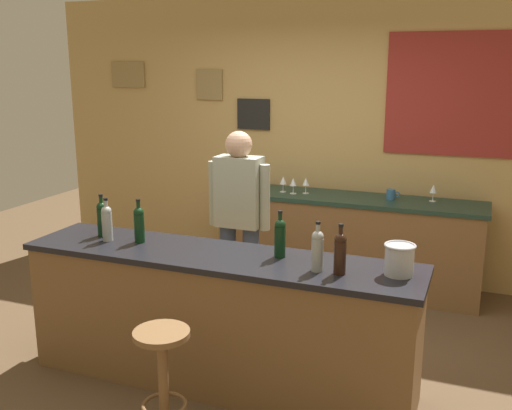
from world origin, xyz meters
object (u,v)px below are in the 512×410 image
object	(u,v)px
wine_bottle_d	(280,237)
wine_bottle_f	(340,252)
wine_bottle_e	(317,249)
wine_glass_a	(240,178)
wine_bottle_b	(107,222)
wine_bottle_c	(139,223)
wine_glass_b	(283,181)
bar_stool	(163,367)
wine_glass_e	(433,190)
bartender	(239,217)
wine_bottle_a	(102,217)
wine_glass_d	(306,182)
coffee_mug	(391,194)
ice_bucket	(399,259)
wine_glass_c	(293,183)

from	to	relation	value
wine_bottle_d	wine_bottle_f	distance (m)	0.46
wine_bottle_e	wine_glass_a	xyz separation A→B (m)	(-1.38, 2.07, -0.05)
wine_bottle_b	wine_bottle_c	bearing A→B (deg)	13.28
wine_bottle_d	wine_glass_b	size ratio (longest dim) A/B	1.97
bar_stool	wine_bottle_e	size ratio (longest dim) A/B	2.22
wine_bottle_f	wine_glass_e	xyz separation A→B (m)	(0.33, 2.22, -0.05)
bartender	wine_bottle_b	distance (m)	1.09
bartender	wine_bottle_b	bearing A→B (deg)	-124.98
wine_bottle_a	wine_glass_a	bearing A→B (deg)	82.56
wine_glass_d	coffee_mug	size ratio (longest dim) A/B	1.24
wine_glass_a	coffee_mug	size ratio (longest dim) A/B	1.24
bar_stool	wine_bottle_d	distance (m)	1.07
wine_glass_e	bar_stool	bearing A→B (deg)	-112.60
coffee_mug	wine_glass_d	bearing A→B (deg)	-176.94
wine_glass_e	coffee_mug	world-z (taller)	wine_glass_e
ice_bucket	coffee_mug	distance (m)	2.08
wine_bottle_c	wine_bottle_f	distance (m)	1.44
wine_bottle_a	wine_glass_a	size ratio (longest dim) A/B	1.97
wine_bottle_e	wine_bottle_a	bearing A→B (deg)	175.06
wine_glass_b	wine_bottle_a	bearing A→B (deg)	-109.63
wine_glass_d	wine_glass_c	bearing A→B (deg)	-151.85
wine_glass_b	wine_glass_c	bearing A→B (deg)	-19.00
wine_glass_b	wine_bottle_e	bearing A→B (deg)	-65.96
ice_bucket	bartender	bearing A→B (deg)	148.86
wine_bottle_a	wine_glass_d	distance (m)	2.17
wine_bottle_e	coffee_mug	bearing A→B (deg)	87.32
wine_glass_e	wine_bottle_b	bearing A→B (deg)	-132.65
wine_bottle_a	bar_stool	bearing A→B (deg)	-39.64
wine_bottle_c	ice_bucket	bearing A→B (deg)	0.11
wine_glass_e	wine_bottle_d	bearing A→B (deg)	-110.24
wine_bottle_d	wine_glass_b	xyz separation A→B (m)	(-0.64, 1.93, -0.05)
wine_bottle_f	wine_glass_b	xyz separation A→B (m)	(-1.07, 2.09, -0.05)
wine_bottle_d	wine_glass_a	distance (m)	2.19
wine_glass_b	wine_bottle_c	bearing A→B (deg)	-100.46
wine_bottle_d	bartender	bearing A→B (deg)	128.38
wine_bottle_f	wine_glass_a	distance (m)	2.56
wine_bottle_b	wine_glass_c	distance (m)	2.12
wine_bottle_a	wine_glass_c	distance (m)	2.08
wine_glass_a	coffee_mug	distance (m)	1.48
wine_bottle_b	wine_glass_b	distance (m)	2.12
wine_glass_d	wine_glass_e	xyz separation A→B (m)	(1.18, 0.11, 0.00)
wine_bottle_d	coffee_mug	world-z (taller)	wine_bottle_d
wine_glass_d	wine_glass_e	size ratio (longest dim) A/B	1.00
wine_glass_b	wine_glass_d	world-z (taller)	same
bartender	wine_glass_d	world-z (taller)	bartender
ice_bucket	wine_glass_c	bearing A→B (deg)	123.42
wine_glass_c	wine_bottle_a	bearing A→B (deg)	-113.03
coffee_mug	wine_glass_e	bearing A→B (deg)	9.98
wine_bottle_f	wine_glass_a	bearing A→B (deg)	126.23
wine_bottle_e	wine_glass_d	xyz separation A→B (m)	(-0.71, 2.11, -0.05)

